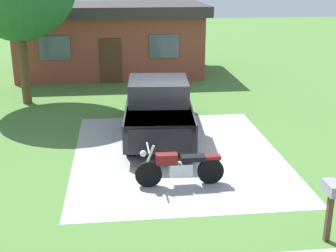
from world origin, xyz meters
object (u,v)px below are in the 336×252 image
at_px(neighbor_house, 111,38).
at_px(pickup_truck, 158,105).
at_px(mailbox, 331,196).
at_px(motorcycle, 179,167).

bearing_deg(neighbor_house, pickup_truck, -80.98).
distance_m(pickup_truck, neighbor_house, 10.02).
distance_m(pickup_truck, mailbox, 7.23).
height_order(mailbox, neighbor_house, neighbor_house).
xyz_separation_m(motorcycle, mailbox, (2.55, -2.80, 0.51)).
xyz_separation_m(mailbox, neighbor_house, (-4.28, 16.57, 0.81)).
relative_size(motorcycle, neighbor_house, 0.23).
distance_m(mailbox, neighbor_house, 17.13).
xyz_separation_m(motorcycle, pickup_truck, (-0.16, 3.90, 0.48)).
bearing_deg(pickup_truck, mailbox, -67.98).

